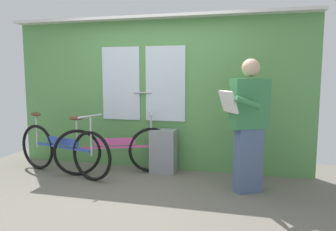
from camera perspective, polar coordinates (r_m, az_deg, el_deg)
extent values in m
cube|color=#666056|center=(3.95, -7.20, -14.15)|extent=(5.52, 4.08, 0.04)
cube|color=#56934C|center=(4.87, -2.02, 3.54)|extent=(4.52, 0.08, 2.21)
cube|color=silver|center=(5.00, -8.29, 5.60)|extent=(0.60, 0.02, 1.10)
cube|color=silver|center=(4.77, -0.47, 5.60)|extent=(0.60, 0.02, 1.10)
cylinder|color=#B2B2B7|center=(4.86, -4.53, 4.04)|extent=(0.28, 0.02, 0.02)
cube|color=silver|center=(4.83, -2.44, 16.92)|extent=(4.52, 0.28, 0.04)
torus|color=black|center=(4.73, -2.97, -6.08)|extent=(0.63, 0.30, 0.66)
torus|color=black|center=(4.74, -15.69, -6.31)|extent=(0.63, 0.30, 0.66)
cube|color=#D14C93|center=(4.69, -9.35, -5.52)|extent=(0.92, 0.42, 0.03)
cube|color=#D14C93|center=(4.68, -9.37, -4.58)|extent=(0.54, 0.25, 0.10)
cylinder|color=#B7B7BC|center=(4.69, -15.79, -3.40)|extent=(0.02, 0.02, 0.49)
ellipsoid|color=brown|center=(4.65, -15.89, -0.44)|extent=(0.22, 0.16, 0.06)
cylinder|color=#B7B7BC|center=(4.68, -2.99, -2.93)|extent=(0.02, 0.02, 0.53)
cylinder|color=#B7B7BC|center=(4.64, -3.01, 0.29)|extent=(0.20, 0.41, 0.02)
torus|color=black|center=(4.47, -13.33, -6.95)|extent=(0.66, 0.22, 0.68)
torus|color=black|center=(5.26, -22.03, -5.17)|extent=(0.66, 0.22, 0.68)
cube|color=#2D4CB2|center=(4.83, -18.07, -5.31)|extent=(1.00, 0.31, 0.03)
cube|color=#2D4CB2|center=(4.82, -18.11, -4.35)|extent=(0.58, 0.19, 0.10)
cylinder|color=#B7B7BC|center=(5.21, -22.16, -2.49)|extent=(0.02, 0.02, 0.50)
ellipsoid|color=brown|center=(5.18, -22.29, 0.22)|extent=(0.22, 0.14, 0.06)
cylinder|color=#B7B7BC|center=(4.41, -13.43, -3.57)|extent=(0.02, 0.02, 0.54)
cylinder|color=#B7B7BC|center=(4.37, -13.53, -0.11)|extent=(0.14, 0.43, 0.02)
cube|color=slate|center=(4.06, 13.91, -7.64)|extent=(0.36, 0.31, 0.78)
cube|color=#387F47|center=(3.94, 14.20, 2.05)|extent=(0.48, 0.39, 0.59)
sphere|color=tan|center=(3.93, 14.39, 8.16)|extent=(0.21, 0.21, 0.21)
cube|color=silver|center=(3.81, 10.54, 2.42)|extent=(0.26, 0.35, 0.26)
cylinder|color=#387F47|center=(3.70, 13.84, 2.20)|extent=(0.30, 0.21, 0.17)
cylinder|color=#387F47|center=(4.05, 11.11, 2.68)|extent=(0.30, 0.21, 0.17)
cube|color=gray|center=(4.73, -0.79, -6.28)|extent=(0.36, 0.28, 0.63)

